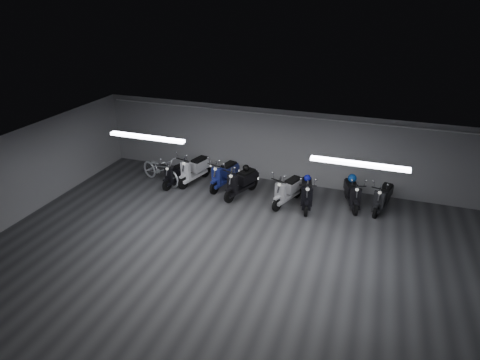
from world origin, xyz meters
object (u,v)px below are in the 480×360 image
(scooter_1, at_px, (177,170))
(helmet_2, at_px, (307,178))
(scooter_8, at_px, (353,189))
(helmet_0, at_px, (352,178))
(scooter_9, at_px, (383,193))
(scooter_5, at_px, (241,178))
(bicycle, at_px, (160,167))
(scooter_2, at_px, (194,165))
(helmet_1, at_px, (246,168))
(scooter_4, at_px, (224,170))
(scooter_7, at_px, (307,189))
(scooter_6, at_px, (288,186))

(scooter_1, xyz_separation_m, helmet_2, (4.80, 0.18, 0.34))
(scooter_8, xyz_separation_m, helmet_0, (-0.07, 0.23, 0.30))
(scooter_1, distance_m, scooter_9, 7.28)
(helmet_2, bearing_deg, scooter_1, -177.84)
(scooter_8, distance_m, scooter_9, 0.97)
(scooter_5, distance_m, bicycle, 3.24)
(scooter_2, bearing_deg, helmet_2, 11.83)
(scooter_5, relative_size, helmet_1, 7.77)
(scooter_4, relative_size, helmet_1, 7.58)
(scooter_5, height_order, helmet_0, scooter_5)
(scooter_1, xyz_separation_m, scooter_7, (4.85, -0.07, 0.07))
(bicycle, distance_m, helmet_0, 6.96)
(scooter_8, relative_size, helmet_0, 5.92)
(scooter_6, height_order, helmet_0, scooter_6)
(bicycle, bearing_deg, helmet_2, -67.34)
(helmet_0, bearing_deg, bicycle, -174.36)
(scooter_7, distance_m, scooter_9, 2.47)
(scooter_5, xyz_separation_m, scooter_6, (1.68, -0.04, -0.03))
(scooter_4, distance_m, scooter_7, 3.16)
(scooter_7, relative_size, bicycle, 0.91)
(scooter_5, relative_size, bicycle, 0.95)
(scooter_4, height_order, scooter_5, scooter_5)
(scooter_2, xyz_separation_m, scooter_6, (3.70, -0.49, -0.03))
(scooter_4, height_order, bicycle, scooter_4)
(scooter_2, xyz_separation_m, scooter_7, (4.34, -0.48, -0.04))
(scooter_5, relative_size, scooter_6, 1.04)
(scooter_1, xyz_separation_m, scooter_9, (7.26, 0.49, 0.03))
(scooter_7, distance_m, helmet_2, 0.38)
(scooter_2, relative_size, scooter_6, 1.05)
(scooter_1, distance_m, scooter_8, 6.31)
(scooter_1, bearing_deg, helmet_1, 21.31)
(scooter_2, xyz_separation_m, scooter_4, (1.21, -0.02, -0.03))
(scooter_9, bearing_deg, helmet_2, -157.33)
(scooter_2, distance_m, scooter_6, 3.74)
(scooter_1, relative_size, scooter_7, 0.90)
(bicycle, bearing_deg, scooter_2, -50.95)
(helmet_2, bearing_deg, scooter_4, 175.95)
(scooter_4, bearing_deg, scooter_7, 5.49)
(scooter_4, distance_m, helmet_0, 4.51)
(scooter_1, distance_m, helmet_2, 4.82)
(scooter_4, relative_size, bicycle, 0.92)
(scooter_8, bearing_deg, bicycle, 166.71)
(scooter_1, xyz_separation_m, scooter_4, (1.73, 0.40, 0.08))
(helmet_1, bearing_deg, scooter_1, -175.38)
(scooter_2, relative_size, scooter_5, 1.01)
(scooter_7, bearing_deg, bicycle, 167.99)
(scooter_7, bearing_deg, scooter_8, 9.46)
(scooter_1, xyz_separation_m, helmet_0, (6.22, 0.70, 0.33))
(scooter_9, distance_m, bicycle, 7.97)
(helmet_0, bearing_deg, scooter_5, -168.69)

